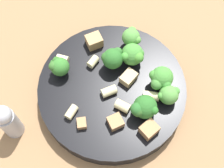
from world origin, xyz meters
TOP-DOWN VIEW (x-y plane):
  - ground_plane at (0.00, 0.00)m, footprint 2.00×2.00m
  - pasta_bowl at (0.00, 0.00)m, footprint 0.26×0.26m
  - broccoli_floret_0 at (-0.01, 0.07)m, footprint 0.04×0.04m
  - broccoli_floret_1 at (-0.08, -0.05)m, footprint 0.03×0.04m
  - broccoli_floret_2 at (-0.07, 0.05)m, footprint 0.04×0.04m
  - broccoli_floret_3 at (-0.06, 0.08)m, footprint 0.04×0.03m
  - broccoli_floret_4 at (0.06, -0.08)m, footprint 0.03×0.03m
  - broccoli_floret_5 at (-0.02, -0.03)m, footprint 0.04×0.04m
  - broccoli_floret_6 at (-0.06, -0.02)m, footprint 0.04×0.04m
  - rigatoni_0 at (0.04, -0.09)m, footprint 0.02×0.02m
  - rigatoni_1 at (0.01, 0.04)m, footprint 0.03×0.03m
  - rigatoni_2 at (-0.00, -0.06)m, footprint 0.02×0.02m
  - rigatoni_3 at (-0.04, 0.06)m, footprint 0.03×0.03m
  - rigatoni_4 at (0.01, 0.01)m, footprint 0.03×0.02m
  - rigatoni_5 at (0.08, -0.00)m, footprint 0.03×0.02m
  - chicken_chunk_0 at (-0.03, 0.01)m, footprint 0.03×0.03m
  - chicken_chunk_1 at (-0.03, -0.09)m, footprint 0.03×0.03m
  - chicken_chunk_2 at (0.08, 0.03)m, footprint 0.02×0.02m
  - chicken_chunk_3 at (-0.00, 0.10)m, footprint 0.03×0.03m
  - chicken_chunk_4 at (0.04, 0.06)m, footprint 0.03×0.03m
  - pepper_shaker at (0.17, -0.05)m, footprint 0.03×0.03m

SIDE VIEW (x-z plane):
  - ground_plane at x=0.00m, z-range 0.00..0.00m
  - pasta_bowl at x=0.00m, z-range 0.00..0.04m
  - chicken_chunk_2 at x=0.08m, z-range 0.03..0.04m
  - rigatoni_5 at x=0.08m, z-range 0.03..0.05m
  - rigatoni_2 at x=0.00m, z-range 0.03..0.05m
  - chicken_chunk_4 at x=0.04m, z-range 0.03..0.05m
  - rigatoni_0 at x=0.04m, z-range 0.03..0.05m
  - rigatoni_4 at x=0.01m, z-range 0.03..0.05m
  - rigatoni_3 at x=-0.04m, z-range 0.03..0.05m
  - chicken_chunk_0 at x=-0.03m, z-range 0.03..0.05m
  - rigatoni_1 at x=0.01m, z-range 0.03..0.05m
  - chicken_chunk_3 at x=0.00m, z-range 0.03..0.05m
  - chicken_chunk_1 at x=-0.03m, z-range 0.03..0.05m
  - pepper_shaker at x=0.17m, z-range 0.00..0.09m
  - broccoli_floret_3 at x=-0.06m, z-range 0.04..0.07m
  - broccoli_floret_4 at x=0.06m, z-range 0.04..0.07m
  - broccoli_floret_0 at x=-0.01m, z-range 0.03..0.08m
  - broccoli_floret_6 at x=-0.06m, z-range 0.04..0.08m
  - broccoli_floret_2 at x=-0.07m, z-range 0.04..0.08m
  - broccoli_floret_1 at x=-0.08m, z-range 0.04..0.08m
  - broccoli_floret_5 at x=-0.02m, z-range 0.04..0.08m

